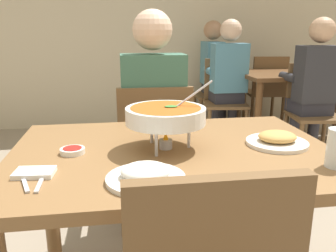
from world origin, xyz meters
The scene contains 19 objects.
cafe_rear_partition centered at (0.00, 3.26, 1.50)m, with size 10.00×0.10×3.00m, color beige.
dining_table_main centered at (0.00, 0.00, 0.65)m, with size 1.22×0.87×0.76m.
chair_diner_main centered at (0.00, 0.72, 0.51)m, with size 0.44×0.44×0.90m.
diner_main centered at (0.00, 0.76, 0.75)m, with size 0.40×0.45×1.31m.
curry_bowl centered at (-0.03, 0.01, 0.89)m, with size 0.33×0.30×0.26m.
rice_plate centered at (-0.13, -0.28, 0.78)m, with size 0.24×0.24×0.06m.
appetizer_plate centered at (0.41, -0.01, 0.78)m, with size 0.24×0.24×0.06m.
sauce_dish centered at (-0.38, 0.01, 0.77)m, with size 0.09×0.09×0.02m.
napkin_folded centered at (-0.47, -0.18, 0.77)m, with size 0.12×0.08×0.02m, color white.
fork_utensil centered at (-0.49, -0.23, 0.76)m, with size 0.01×0.17×0.01m, color silver.
spoon_utensil centered at (-0.44, -0.23, 0.76)m, with size 0.01×0.17×0.01m, color silver.
dining_table_far centered at (1.60, 2.26, 0.62)m, with size 1.00×0.80×0.76m.
chair_bg_left centered at (1.05, 2.79, 0.51)m, with size 0.45×0.45×0.90m.
chair_bg_middle centered at (0.96, 2.37, 0.51)m, with size 0.50×0.50×0.90m.
chair_bg_right centered at (1.61, 1.72, 0.51)m, with size 0.50×0.50×0.90m.
chair_bg_corner centered at (1.63, 2.79, 0.51)m, with size 0.48×0.48×0.90m.
patron_bg_left centered at (0.97, 2.83, 0.75)m, with size 0.45×0.40×1.31m.
patron_bg_middle centered at (0.97, 2.32, 0.75)m, with size 0.40×0.45×1.31m.
patron_bg_right centered at (1.57, 1.68, 0.75)m, with size 0.40×0.45×1.31m.
Camera 1 is at (-0.21, -1.24, 1.20)m, focal length 37.21 mm.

